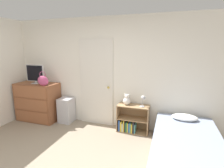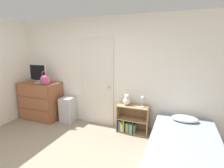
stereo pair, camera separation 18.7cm
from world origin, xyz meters
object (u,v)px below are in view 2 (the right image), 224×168
(storage_bin, at_px, (68,109))
(teddy_bear, at_px, (127,100))
(dresser, at_px, (41,101))
(bed, at_px, (184,152))
(tv, at_px, (38,73))
(bookshelf, at_px, (131,122))
(handbag, at_px, (45,80))
(desk_lamp, at_px, (143,99))

(storage_bin, bearing_deg, teddy_bear, 0.53)
(dresser, relative_size, bed, 0.53)
(tv, height_order, bed, tv)
(bookshelf, bearing_deg, teddy_bear, 179.16)
(bed, bearing_deg, dresser, 168.70)
(bookshelf, xyz_separation_m, teddy_bear, (-0.11, 0.00, 0.49))
(dresser, distance_m, tv, 0.73)
(handbag, distance_m, bookshelf, 2.27)
(handbag, xyz_separation_m, bookshelf, (2.08, 0.29, -0.86))
(handbag, distance_m, bed, 3.33)
(tv, relative_size, desk_lamp, 1.98)
(bookshelf, bearing_deg, dresser, -177.38)
(teddy_bear, bearing_deg, bookshelf, -0.84)
(dresser, height_order, desk_lamp, dresser)
(handbag, xyz_separation_m, bed, (3.17, -0.53, -0.86))
(bookshelf, bearing_deg, desk_lamp, -9.26)
(handbag, xyz_separation_m, storage_bin, (0.41, 0.28, -0.79))
(tv, distance_m, handbag, 0.41)
(dresser, bearing_deg, storage_bin, 7.28)
(tv, height_order, handbag, tv)
(tv, bearing_deg, bed, -10.94)
(bookshelf, distance_m, bed, 1.36)
(bookshelf, distance_m, teddy_bear, 0.50)
(desk_lamp, relative_size, bed, 0.13)
(tv, distance_m, teddy_bear, 2.38)
(dresser, xyz_separation_m, storage_bin, (0.77, 0.10, -0.18))
(tv, height_order, bookshelf, tv)
(tv, bearing_deg, teddy_bear, 3.39)
(handbag, relative_size, desk_lamp, 1.34)
(dresser, xyz_separation_m, handbag, (0.36, -0.18, 0.61))
(bookshelf, height_order, desk_lamp, desk_lamp)
(teddy_bear, height_order, desk_lamp, desk_lamp)
(desk_lamp, bearing_deg, dresser, -178.51)
(handbag, height_order, bookshelf, handbag)
(tv, bearing_deg, handbag, -23.63)
(handbag, height_order, bed, handbag)
(dresser, distance_m, handbag, 0.73)
(desk_lamp, bearing_deg, storage_bin, 179.14)
(tv, xyz_separation_m, teddy_bear, (2.32, 0.14, -0.49))
(dresser, relative_size, teddy_bear, 4.22)
(teddy_bear, relative_size, bed, 0.13)
(bookshelf, xyz_separation_m, desk_lamp, (0.26, -0.04, 0.56))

